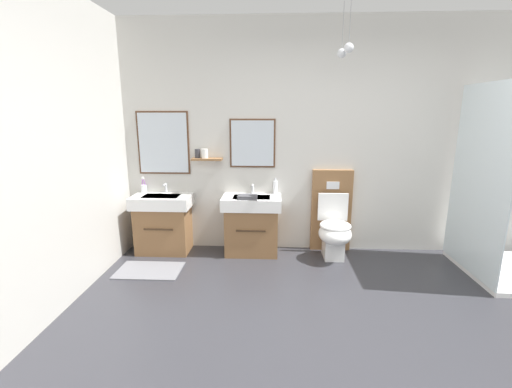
# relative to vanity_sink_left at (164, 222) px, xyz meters

# --- Properties ---
(ground_plane) EXTENTS (6.29, 5.57, 0.10)m
(ground_plane) POSITION_rel_vanity_sink_left_xyz_m (1.96, -1.88, -0.42)
(ground_plane) COLOR #2D2D33
(ground_plane) RESTS_ON ground
(wall_back) EXTENTS (5.09, 0.65, 2.72)m
(wall_back) POSITION_rel_vanity_sink_left_xyz_m (1.94, 0.24, 0.99)
(wall_back) COLOR beige
(wall_back) RESTS_ON ground
(bath_mat) EXTENTS (0.68, 0.44, 0.01)m
(bath_mat) POSITION_rel_vanity_sink_left_xyz_m (0.00, -0.57, -0.36)
(bath_mat) COLOR slate
(bath_mat) RESTS_ON ground
(vanity_sink_left) EXTENTS (0.69, 0.44, 0.70)m
(vanity_sink_left) POSITION_rel_vanity_sink_left_xyz_m (0.00, 0.00, 0.00)
(vanity_sink_left) COLOR brown
(vanity_sink_left) RESTS_ON ground
(tap_on_left_sink) EXTENTS (0.03, 0.13, 0.11)m
(tap_on_left_sink) POSITION_rel_vanity_sink_left_xyz_m (-0.00, 0.15, 0.40)
(tap_on_left_sink) COLOR silver
(tap_on_left_sink) RESTS_ON vanity_sink_left
(vanity_sink_right) EXTENTS (0.69, 0.44, 0.70)m
(vanity_sink_right) POSITION_rel_vanity_sink_left_xyz_m (1.07, 0.00, 0.00)
(vanity_sink_right) COLOR brown
(vanity_sink_right) RESTS_ON ground
(tap_on_right_sink) EXTENTS (0.03, 0.13, 0.11)m
(tap_on_right_sink) POSITION_rel_vanity_sink_left_xyz_m (1.07, 0.15, 0.40)
(tap_on_right_sink) COLOR silver
(tap_on_right_sink) RESTS_ON vanity_sink_right
(toilet) EXTENTS (0.48, 0.62, 1.00)m
(toilet) POSITION_rel_vanity_sink_left_xyz_m (2.03, -0.02, 0.01)
(toilet) COLOR brown
(toilet) RESTS_ON ground
(toothbrush_cup) EXTENTS (0.07, 0.07, 0.20)m
(toothbrush_cup) POSITION_rel_vanity_sink_left_xyz_m (-0.27, 0.14, 0.39)
(toothbrush_cup) COLOR silver
(toothbrush_cup) RESTS_ON vanity_sink_left
(soap_dispenser) EXTENTS (0.06, 0.06, 0.19)m
(soap_dispenser) POSITION_rel_vanity_sink_left_xyz_m (1.35, 0.15, 0.42)
(soap_dispenser) COLOR white
(soap_dispenser) RESTS_ON vanity_sink_right
(folded_hand_towel) EXTENTS (0.22, 0.16, 0.04)m
(folded_hand_towel) POSITION_rel_vanity_sink_left_xyz_m (1.03, -0.12, 0.36)
(folded_hand_towel) COLOR #47474C
(folded_hand_towel) RESTS_ON vanity_sink_right
(shower_tray) EXTENTS (0.87, 1.02, 1.95)m
(shower_tray) POSITION_rel_vanity_sink_left_xyz_m (3.63, -0.46, 0.06)
(shower_tray) COLOR white
(shower_tray) RESTS_ON ground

